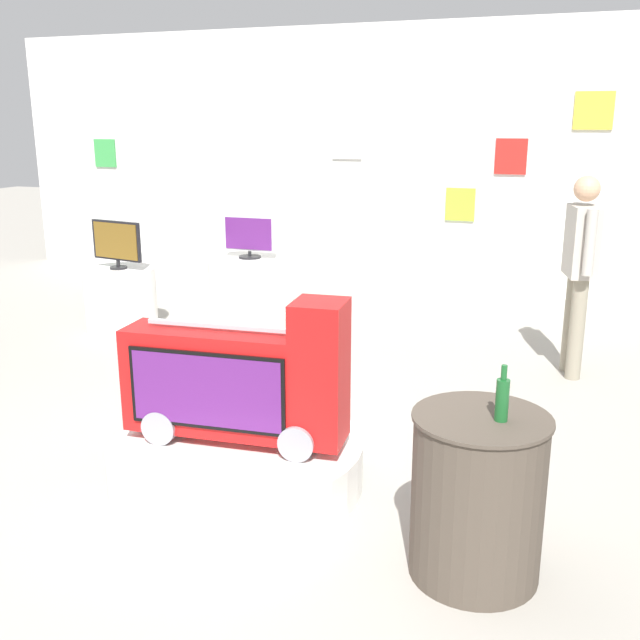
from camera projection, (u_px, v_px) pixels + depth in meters
ground_plane at (228, 464)px, 4.39m from camera, size 30.00×30.00×0.00m
back_wall_display at (420, 160)px, 8.65m from camera, size 11.19×0.13×3.11m
main_display_pedestal at (237, 462)px, 4.13m from camera, size 1.43×1.43×0.26m
novelty_firetruck_tv at (238, 383)px, 3.99m from camera, size 1.26×0.43×0.84m
display_pedestal_left_rear at (251, 286)px, 7.73m from camera, size 0.89×0.89×0.61m
tv_on_left_rear at (249, 236)px, 7.58m from camera, size 0.57×0.24×0.44m
display_pedestal_center_rear at (121, 299)px, 7.17m from camera, size 0.69×0.69×0.61m
tv_on_center_rear at (116, 242)px, 7.02m from camera, size 0.59×0.17×0.47m
side_table_round at (477, 495)px, 3.24m from camera, size 0.61×0.61×0.77m
bottle_on_side_table at (502, 398)px, 3.07m from camera, size 0.06×0.06×0.25m
shopper_browsing_near_truck at (580, 262)px, 5.70m from camera, size 0.28×0.55×1.60m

